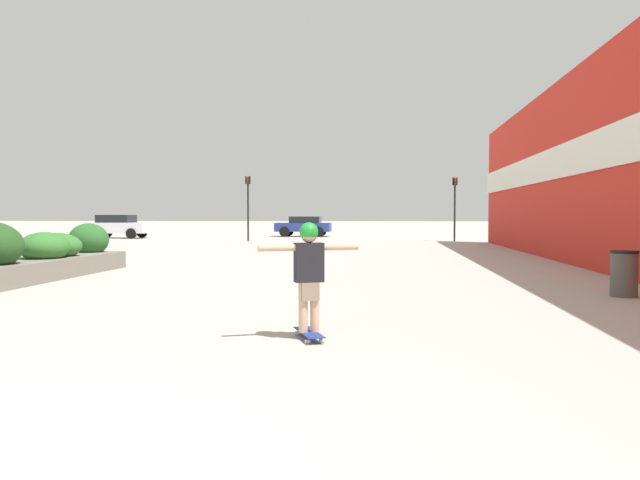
{
  "coord_description": "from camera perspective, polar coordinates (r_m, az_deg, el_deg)",
  "views": [
    {
      "loc": [
        2.32,
        -3.41,
        1.54
      ],
      "look_at": [
        0.67,
        11.89,
        0.92
      ],
      "focal_mm": 35.0,
      "sensor_mm": 36.0,
      "label": 1
    }
  ],
  "objects": [
    {
      "name": "building_wall_right",
      "position": [
        18.68,
        24.79,
        6.59
      ],
      "size": [
        0.67,
        36.06,
        6.01
      ],
      "color": "red",
      "rests_on": "ground_plane"
    },
    {
      "name": "skateboard",
      "position": [
        7.84,
        -1.01,
        -8.54
      ],
      "size": [
        0.49,
        0.81,
        0.09
      ],
      "rotation": [
        0.0,
        0.0,
        0.38
      ],
      "color": "navy",
      "rests_on": "ground_plane"
    },
    {
      "name": "skateboarder",
      "position": [
        7.72,
        -1.02,
        -2.37
      ],
      "size": [
        1.21,
        0.55,
        1.36
      ],
      "rotation": [
        0.0,
        0.0,
        0.38
      ],
      "color": "tan",
      "rests_on": "skateboard"
    },
    {
      "name": "trash_bin",
      "position": [
        13.09,
        26.03,
        -2.77
      ],
      "size": [
        0.51,
        0.51,
        0.87
      ],
      "color": "#514C47",
      "rests_on": "ground_plane"
    },
    {
      "name": "car_leftmost",
      "position": [
        44.7,
        -1.49,
        1.32
      ],
      "size": [
        3.92,
        2.05,
        1.43
      ],
      "rotation": [
        0.0,
        0.0,
        1.57
      ],
      "color": "navy",
      "rests_on": "ground_plane"
    },
    {
      "name": "car_center_left",
      "position": [
        43.58,
        -17.97,
        1.24
      ],
      "size": [
        3.99,
        2.0,
        1.55
      ],
      "rotation": [
        0.0,
        0.0,
        -1.57
      ],
      "color": "silver",
      "rests_on": "ground_plane"
    },
    {
      "name": "car_center_right",
      "position": [
        43.23,
        26.6,
        1.07
      ],
      "size": [
        4.51,
        1.95,
        1.52
      ],
      "rotation": [
        0.0,
        0.0,
        1.57
      ],
      "color": "black",
      "rests_on": "ground_plane"
    },
    {
      "name": "traffic_light_left",
      "position": [
        37.08,
        -6.61,
        3.89
      ],
      "size": [
        0.28,
        0.3,
        3.82
      ],
      "color": "black",
      "rests_on": "ground_plane"
    },
    {
      "name": "traffic_light_right",
      "position": [
        37.33,
        12.23,
        3.75
      ],
      "size": [
        0.28,
        0.3,
        3.73
      ],
      "color": "black",
      "rests_on": "ground_plane"
    }
  ]
}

